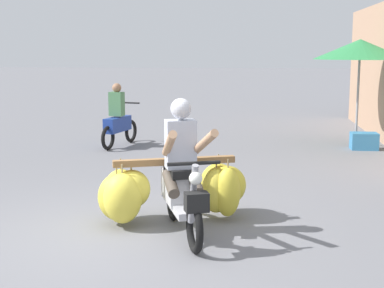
{
  "coord_description": "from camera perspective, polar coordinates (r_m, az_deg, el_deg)",
  "views": [
    {
      "loc": [
        1.55,
        -5.94,
        2.12
      ],
      "look_at": [
        0.76,
        1.25,
        0.9
      ],
      "focal_mm": 52.5,
      "sensor_mm": 36.0,
      "label": 1
    }
  ],
  "objects": [
    {
      "name": "ground_plane",
      "position": [
        6.5,
        -7.99,
        -9.57
      ],
      "size": [
        120.0,
        120.0,
        0.0
      ],
      "primitive_type": "plane",
      "color": "slate"
    },
    {
      "name": "motorbike_distant_ahead_left",
      "position": [
        12.45,
        -7.52,
        2.33
      ],
      "size": [
        0.62,
        1.59,
        1.4
      ],
      "color": "black",
      "rests_on": "ground"
    },
    {
      "name": "produce_crate",
      "position": [
        12.6,
        17.08,
        0.28
      ],
      "size": [
        0.56,
        0.4,
        0.36
      ],
      "primitive_type": "cube",
      "color": "teal",
      "rests_on": "ground"
    },
    {
      "name": "market_umbrella_near_shop",
      "position": [
        12.81,
        16.7,
        9.2
      ],
      "size": [
        2.01,
        2.01,
        2.34
      ],
      "color": "#99999E",
      "rests_on": "ground"
    },
    {
      "name": "motorbike_main_loaded",
      "position": [
        6.85,
        -1.97,
        -4.39
      ],
      "size": [
        1.9,
        1.97,
        1.58
      ],
      "color": "black",
      "rests_on": "ground"
    }
  ]
}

